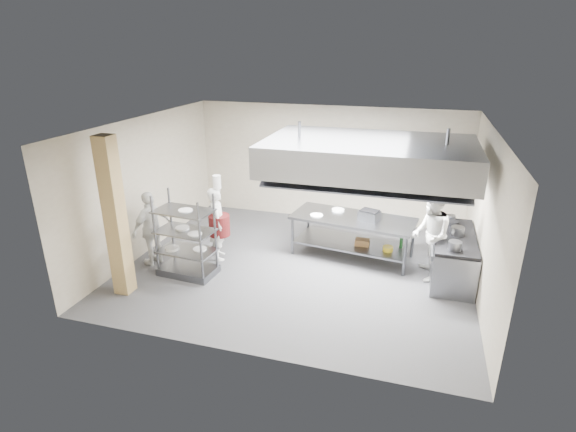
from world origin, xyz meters
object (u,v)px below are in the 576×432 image
(pass_rack, at_px, (185,235))
(griddle, at_px, (369,216))
(chef_line, at_px, (430,235))
(chef_plating, at_px, (152,228))
(island, at_px, (352,237))
(stockpot, at_px, (458,231))
(cooking_range, at_px, (452,257))
(chef_head, at_px, (218,224))

(pass_rack, xyz_separation_m, griddle, (3.43, 1.75, 0.16))
(chef_line, height_order, chef_plating, chef_line)
(pass_rack, distance_m, chef_line, 4.84)
(chef_line, bearing_deg, island, -115.49)
(island, xyz_separation_m, chef_plating, (-4.00, -1.57, 0.35))
(chef_line, bearing_deg, stockpot, 105.05)
(chef_line, xyz_separation_m, griddle, (-1.25, 0.51, 0.09))
(cooking_range, bearing_deg, island, 169.77)
(island, bearing_deg, griddle, -1.01)
(island, distance_m, chef_head, 2.95)
(cooking_range, distance_m, chef_head, 4.91)
(cooking_range, height_order, chef_plating, chef_plating)
(cooking_range, bearing_deg, chef_head, -173.41)
(cooking_range, distance_m, stockpot, 0.57)
(cooking_range, height_order, chef_line, chef_line)
(pass_rack, bearing_deg, stockpot, 20.05)
(chef_plating, distance_m, griddle, 4.61)
(chef_line, height_order, stockpot, chef_line)
(chef_head, bearing_deg, pass_rack, 135.56)
(chef_plating, bearing_deg, chef_line, 119.58)
(cooking_range, distance_m, chef_line, 0.72)
(island, height_order, chef_line, chef_line)
(griddle, bearing_deg, pass_rack, -134.65)
(chef_head, distance_m, stockpot, 4.92)
(chef_head, distance_m, chef_line, 4.39)
(pass_rack, height_order, chef_line, chef_line)
(island, xyz_separation_m, chef_line, (1.60, -0.56, 0.46))
(chef_head, xyz_separation_m, stockpot, (4.89, 0.57, 0.18))
(pass_rack, distance_m, griddle, 3.85)
(chef_plating, bearing_deg, stockpot, 120.54)
(cooking_range, relative_size, griddle, 4.89)
(island, xyz_separation_m, stockpot, (2.11, -0.37, 0.53))
(stockpot, bearing_deg, chef_line, -158.87)
(pass_rack, distance_m, chef_plating, 0.95)
(chef_line, relative_size, chef_plating, 1.14)
(griddle, bearing_deg, cooking_range, 7.87)
(island, distance_m, stockpot, 2.21)
(chef_plating, distance_m, stockpot, 6.23)
(stockpot, bearing_deg, chef_head, -173.34)
(cooking_range, relative_size, chef_line, 1.09)
(griddle, bearing_deg, chef_plating, -142.46)
(cooking_range, height_order, chef_head, chef_head)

